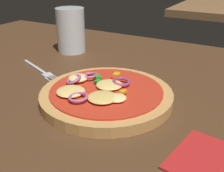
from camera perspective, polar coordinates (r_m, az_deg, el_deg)
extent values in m
cube|color=#4C301C|center=(0.52, -3.61, -3.40)|extent=(1.27, 0.85, 0.04)
cylinder|color=tan|center=(0.49, -1.16, -2.02)|extent=(0.23, 0.23, 0.02)
cylinder|color=red|center=(0.48, -1.17, -0.89)|extent=(0.20, 0.20, 0.00)
ellipsoid|color=#F4DB8E|center=(0.52, -7.06, 1.66)|extent=(0.04, 0.04, 0.01)
ellipsoid|color=#E5BC60|center=(0.44, -2.01, -2.34)|extent=(0.05, 0.05, 0.01)
ellipsoid|color=#EFCC72|center=(0.49, -0.61, 0.21)|extent=(0.05, 0.05, 0.01)
ellipsoid|color=#EFCC72|center=(0.47, -8.55, -1.07)|extent=(0.05, 0.05, 0.01)
ellipsoid|color=#F4DB8E|center=(0.44, 0.94, -2.48)|extent=(0.03, 0.03, 0.01)
torus|color=#B25984|center=(0.44, -7.00, -2.32)|extent=(0.05, 0.05, 0.01)
torus|color=#B25984|center=(0.52, -4.64, 2.20)|extent=(0.05, 0.05, 0.01)
torus|color=#B25984|center=(0.51, -7.96, 1.32)|extent=(0.04, 0.04, 0.02)
torus|color=#93386B|center=(0.49, 1.94, 0.90)|extent=(0.04, 0.04, 0.01)
cube|color=orange|center=(0.46, 2.30, -1.20)|extent=(0.01, 0.01, 0.00)
cube|color=red|center=(0.51, 0.37, 1.50)|extent=(0.01, 0.01, 0.00)
cube|color=#2D8C28|center=(0.51, -3.42, 1.96)|extent=(0.02, 0.02, 0.01)
cube|color=#2D8C28|center=(0.50, -3.16, 0.90)|extent=(0.01, 0.01, 0.00)
cube|color=orange|center=(0.52, 0.96, 2.30)|extent=(0.02, 0.02, 0.01)
cube|color=silver|center=(0.66, -15.70, 3.81)|extent=(0.10, 0.05, 0.01)
cube|color=silver|center=(0.60, -13.22, 2.17)|extent=(0.02, 0.02, 0.01)
cube|color=silver|center=(0.58, -12.82, 1.21)|extent=(0.03, 0.01, 0.00)
cube|color=silver|center=(0.58, -12.33, 1.35)|extent=(0.03, 0.01, 0.00)
cube|color=silver|center=(0.58, -11.85, 1.49)|extent=(0.03, 0.01, 0.00)
cube|color=silver|center=(0.59, -11.36, 1.63)|extent=(0.03, 0.01, 0.00)
cylinder|color=silver|center=(0.75, -8.52, 11.33)|extent=(0.07, 0.07, 0.11)
cylinder|color=#9E510F|center=(0.76, -8.37, 9.03)|extent=(0.07, 0.07, 0.05)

